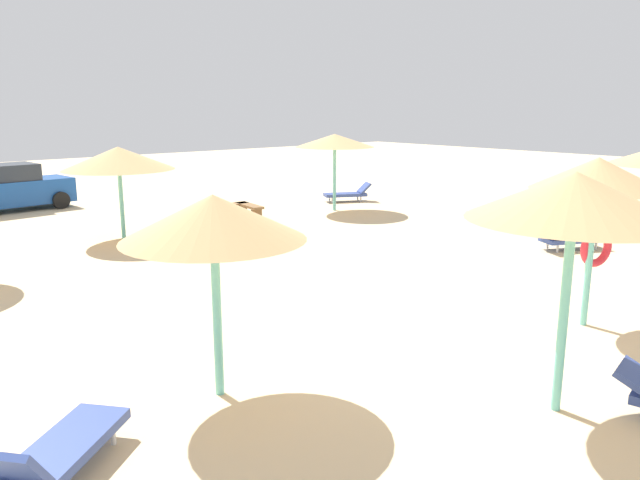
{
  "coord_description": "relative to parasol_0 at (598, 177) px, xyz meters",
  "views": [
    {
      "loc": [
        -7.68,
        -5.95,
        3.82
      ],
      "look_at": [
        0.0,
        3.0,
        1.2
      ],
      "focal_mm": 34.09,
      "sensor_mm": 36.0,
      "label": 1
    }
  ],
  "objects": [
    {
      "name": "ground_plane",
      "position": [
        -2.55,
        1.24,
        -2.64
      ],
      "size": [
        80.0,
        80.0,
        0.0
      ],
      "primitive_type": "plane",
      "color": "beige"
    },
    {
      "name": "parasol_0",
      "position": [
        0.0,
        0.0,
        0.0
      ],
      "size": [
        2.21,
        2.21,
        2.97
      ],
      "color": "#6BC6BC",
      "rests_on": "ground"
    },
    {
      "name": "parasol_1",
      "position": [
        -3.28,
        12.22,
        -0.3
      ],
      "size": [
        3.14,
        3.14,
        2.67
      ],
      "color": "#6BC6BC",
      "rests_on": "ground"
    },
    {
      "name": "parasol_2",
      "position": [
        4.68,
        11.85,
        -0.09
      ],
      "size": [
        2.88,
        2.88,
        2.8
      ],
      "color": "#6BC6BC",
      "rests_on": "ground"
    },
    {
      "name": "parasol_5",
      "position": [
        -3.28,
        -1.26,
        0.11
      ],
      "size": [
        2.55,
        2.55,
        3.06
      ],
      "color": "#6BC6BC",
      "rests_on": "ground"
    },
    {
      "name": "parasol_7",
      "position": [
        -6.32,
        1.93,
        -0.23
      ],
      "size": [
        2.39,
        2.39,
        2.72
      ],
      "color": "#6BC6BC",
      "rests_on": "ground"
    },
    {
      "name": "lounger_1",
      "position": [
        -1.56,
        10.54,
        -2.32
      ],
      "size": [
        1.96,
        1.32,
        0.78
      ],
      "color": "#33478C",
      "rests_on": "ground"
    },
    {
      "name": "lounger_2",
      "position": [
        6.56,
        13.08,
        -2.32
      ],
      "size": [
        1.96,
        1.43,
        0.75
      ],
      "color": "#33478C",
      "rests_on": "ground"
    },
    {
      "name": "lounger_3",
      "position": [
        5.26,
        3.06,
        -2.33
      ],
      "size": [
        1.99,
        1.41,
        0.67
      ],
      "color": "#33478C",
      "rests_on": "ground"
    },
    {
      "name": "lounger_7",
      "position": [
        -8.64,
        1.34,
        -2.32
      ],
      "size": [
        1.83,
        1.66,
        0.81
      ],
      "color": "#33478C",
      "rests_on": "ground"
    },
    {
      "name": "bench_0",
      "position": [
        0.86,
        13.11,
        -2.3
      ],
      "size": [
        1.53,
        0.55,
        0.49
      ],
      "color": "brown",
      "rests_on": "ground"
    },
    {
      "name": "bench_1",
      "position": [
        1.35,
        12.54,
        -2.3
      ],
      "size": [
        0.58,
        1.54,
        0.49
      ],
      "color": "brown",
      "rests_on": "ground"
    },
    {
      "name": "parked_car",
      "position": [
        -4.36,
        19.62,
        -1.82
      ],
      "size": [
        4.14,
        2.28,
        1.72
      ],
      "color": "#194C9E",
      "rests_on": "ground"
    }
  ]
}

